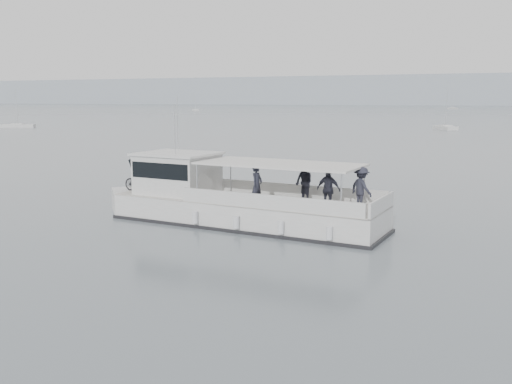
% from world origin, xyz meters
% --- Properties ---
extents(ground, '(1400.00, 1400.00, 0.00)m').
position_xyz_m(ground, '(0.00, 0.00, 0.00)').
color(ground, slate).
rests_on(ground, ground).
extents(headland, '(1400.00, 90.00, 28.00)m').
position_xyz_m(headland, '(0.00, 560.00, 14.00)').
color(headland, '#939EA8').
rests_on(headland, ground).
extents(tour_boat, '(14.99, 4.83, 6.24)m').
position_xyz_m(tour_boat, '(-6.05, -0.23, 1.02)').
color(tour_boat, silver).
rests_on(tour_boat, ground).
extents(moored_fleet, '(327.51, 307.37, 9.48)m').
position_xyz_m(moored_fleet, '(-42.60, 154.35, 0.36)').
color(moored_fleet, silver).
rests_on(moored_fleet, ground).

